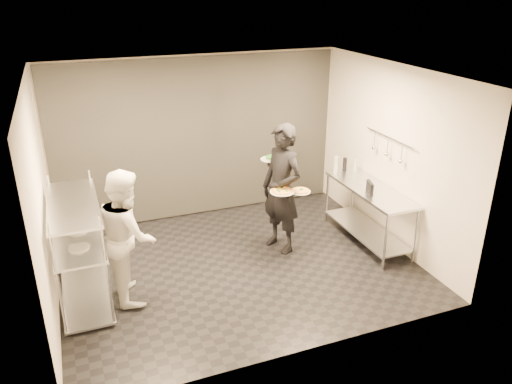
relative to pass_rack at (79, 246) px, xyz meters
name	(u,v)px	position (x,y,z in m)	size (l,w,h in m)	color
room_shell	(213,152)	(2.15, 1.18, 0.63)	(5.00, 4.00, 2.80)	black
pass_rack	(79,246)	(0.00, 0.00, 0.00)	(0.60, 1.60, 1.50)	#AEB0B5
prep_counter	(369,205)	(4.33, 0.00, -0.14)	(0.60, 1.80, 0.92)	#AEB0B5
utensil_rail	(388,148)	(4.58, 0.00, 0.78)	(0.07, 1.20, 0.31)	#AEB0B5
waiter	(282,189)	(2.95, 0.28, 0.23)	(0.73, 0.48, 2.00)	black
chef	(128,235)	(0.60, -0.15, 0.12)	(0.86, 0.67, 1.77)	silver
pizza_plate_near	(282,191)	(2.84, 0.04, 0.31)	(0.35, 0.35, 0.05)	silver
pizza_plate_far	(301,191)	(3.15, 0.04, 0.26)	(0.29, 0.29, 0.05)	silver
salad_plate	(270,158)	(2.90, 0.62, 0.62)	(0.30, 0.30, 0.07)	silver
pos_monitor	(370,187)	(4.21, -0.15, 0.24)	(0.05, 0.24, 0.17)	black
bottle_green	(336,164)	(4.17, 0.80, 0.29)	(0.08, 0.08, 0.27)	#98A496
bottle_clear	(355,165)	(4.50, 0.72, 0.25)	(0.06, 0.06, 0.20)	#98A496
bottle_dark	(345,164)	(4.34, 0.80, 0.27)	(0.07, 0.07, 0.23)	black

